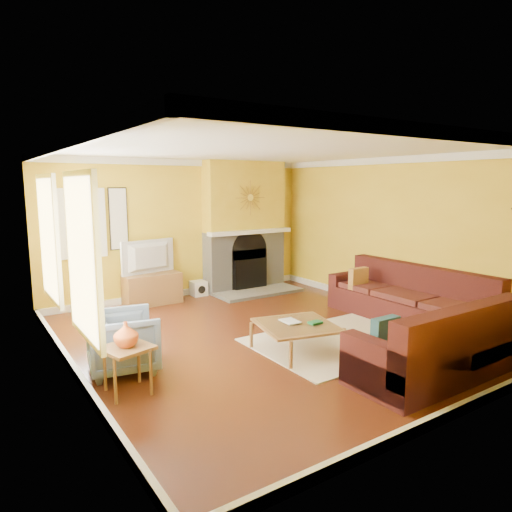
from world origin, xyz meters
TOP-DOWN VIEW (x-y plane):
  - floor at (0.00, 0.00)m, footprint 5.50×6.00m
  - ceiling at (0.00, 0.00)m, footprint 5.50×6.00m
  - wall_back at (0.00, 3.01)m, footprint 5.50×0.02m
  - wall_front at (0.00, -3.01)m, footprint 5.50×0.02m
  - wall_left at (-2.76, 0.00)m, footprint 0.02×6.00m
  - wall_right at (2.76, 0.00)m, footprint 0.02×6.00m
  - baseboard at (0.00, 0.00)m, footprint 5.50×6.00m
  - crown_molding at (0.00, 0.00)m, footprint 5.50×6.00m
  - window_left_near at (-2.72, 1.30)m, footprint 0.06×1.22m
  - window_left_far at (-2.72, -0.60)m, footprint 0.06×1.22m
  - window_back at (-1.90, 2.96)m, footprint 0.82×0.06m
  - wall_art at (-1.25, 2.97)m, footprint 0.34×0.04m
  - fireplace at (1.35, 2.80)m, footprint 1.80×0.40m
  - mantel at (1.35, 2.56)m, footprint 1.92×0.22m
  - hearth at (1.35, 2.25)m, footprint 1.80×0.70m
  - sunburst at (1.35, 2.57)m, footprint 0.70×0.04m
  - rug at (0.69, -0.80)m, footprint 2.40×1.80m
  - sectional_sofa at (1.23, -0.99)m, footprint 3.04×3.42m
  - coffee_table at (-0.05, -0.74)m, footprint 1.17×1.17m
  - media_console at (-0.76, 2.69)m, footprint 1.04×0.47m
  - tv at (-0.76, 2.69)m, footprint 1.10×0.34m
  - subwoofer at (0.25, 2.80)m, footprint 0.29×0.29m
  - armchair at (-2.18, -0.09)m, footprint 0.92×0.90m
  - side_table at (-2.34, -0.71)m, footprint 0.58×0.58m
  - vase at (-2.34, -0.71)m, footprint 0.30×0.30m
  - book at (-0.20, -0.65)m, footprint 0.23×0.29m

SIDE VIEW (x-z plane):
  - floor at x=0.00m, z-range -0.02..0.00m
  - rug at x=0.69m, z-range 0.00..0.02m
  - hearth at x=1.35m, z-range 0.00..0.06m
  - baseboard at x=0.00m, z-range 0.00..0.12m
  - subwoofer at x=0.25m, z-range 0.00..0.29m
  - coffee_table at x=-0.05m, z-range 0.00..0.39m
  - side_table at x=-2.34m, z-range 0.00..0.52m
  - media_console at x=-0.76m, z-range 0.00..0.57m
  - armchair at x=-2.18m, z-range 0.00..0.73m
  - book at x=-0.20m, z-range 0.39..0.41m
  - sectional_sofa at x=1.23m, z-range 0.00..0.90m
  - vase at x=-2.34m, z-range 0.52..0.79m
  - tv at x=-0.76m, z-range 0.57..1.20m
  - mantel at x=1.35m, z-range 1.21..1.29m
  - wall_back at x=0.00m, z-range 0.00..2.70m
  - wall_front at x=0.00m, z-range 0.00..2.70m
  - wall_left at x=-2.76m, z-range 0.00..2.70m
  - wall_right at x=2.76m, z-range 0.00..2.70m
  - fireplace at x=1.35m, z-range 0.00..2.70m
  - window_left_near at x=-2.72m, z-range 0.64..2.36m
  - window_left_far at x=-2.72m, z-range 0.64..2.36m
  - window_back at x=-1.90m, z-range 0.94..2.16m
  - wall_art at x=-1.25m, z-range 1.03..2.17m
  - sunburst at x=1.35m, z-range 1.60..2.30m
  - crown_molding at x=0.00m, z-range 2.58..2.70m
  - ceiling at x=0.00m, z-range 2.70..2.72m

